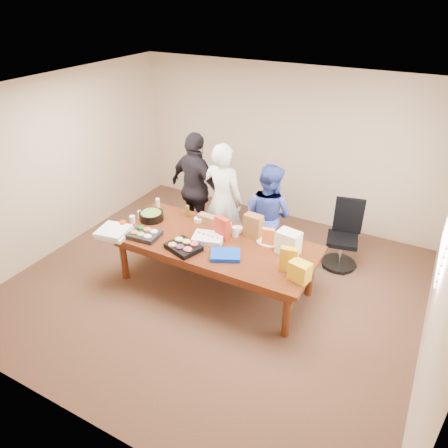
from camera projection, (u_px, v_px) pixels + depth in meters
The scene contains 36 objects.
floor at pixel (215, 286), 6.10m from camera, with size 5.50×5.00×0.02m, color #47301E.
ceiling at pixel (212, 94), 4.75m from camera, with size 5.50×5.00×0.02m, color white.
wall_back at pixel (284, 145), 7.34m from camera, with size 5.50×0.04×2.70m, color beige.
wall_front at pixel (66, 321), 3.51m from camera, with size 5.50×0.04×2.70m, color beige.
wall_left at pixel (60, 164), 6.55m from camera, with size 0.04×5.00×2.70m, color beige.
conference_table at pixel (214, 264), 5.91m from camera, with size 2.80×1.20×0.75m, color #4C1C0F.
office_chair at pixel (343, 237), 6.28m from camera, with size 0.52×0.52×1.02m, color black.
person_center at pixel (223, 200), 6.44m from camera, with size 0.67×0.44×1.82m, color silver.
person_right at pixel (268, 216), 6.24m from camera, with size 0.78×0.61×1.61m, color #31419D.
person_left at pixel (196, 189), 6.77m from camera, with size 1.08×0.45×1.85m, color black.
veggie_tray at pixel (144, 235), 5.82m from camera, with size 0.41×0.32×0.06m, color black.
fruit_tray at pixel (183, 247), 5.54m from camera, with size 0.43×0.33×0.07m, color black.
sheet_cake at pixel (208, 238), 5.73m from camera, with size 0.41×0.31×0.07m, color silver.
salad_bowl at pixel (151, 216), 6.23m from camera, with size 0.36×0.36×0.12m, color black.
chip_bag_blue at pixel (225, 255), 5.39m from camera, with size 0.38×0.28×0.06m, color #0A38BE.
chip_bag_red at pixel (222, 228), 5.71m from camera, with size 0.22×0.09×0.32m, color #A92816.
chip_bag_yellow at pixel (289, 260), 5.06m from camera, with size 0.21×0.09×0.32m, color orange.
chip_bag_orange at pixel (268, 237), 5.58m from camera, with size 0.16×0.07×0.25m, color orange.
mayo_jar at pixel (235, 232), 5.81m from camera, with size 0.09×0.09×0.14m, color white.
mustard_bottle at pixel (230, 228), 5.87m from camera, with size 0.06×0.06×0.16m, color gold.
dressing_bottle at pixel (187, 211), 6.29m from camera, with size 0.06×0.06×0.18m, color brown.
ranch_bottle at pixel (158, 204), 6.48m from camera, with size 0.06×0.06×0.19m, color beige.
banana_bunch at pixel (265, 233), 5.85m from camera, with size 0.24×0.14×0.08m, color gold.
bread_loaf at pixel (207, 219), 6.16m from camera, with size 0.28×0.12×0.11m, color #8F6440.
kraft_bag at pixel (253, 226), 5.76m from camera, with size 0.25×0.14×0.33m, color brown.
red_cup at pixel (123, 225), 5.98m from camera, with size 0.09×0.09×0.12m, color #CB3505.
clear_cup_a at pixel (132, 219), 6.14m from camera, with size 0.08×0.08×0.11m, color white.
clear_cup_b at pixel (140, 214), 6.28m from camera, with size 0.08×0.08×0.11m, color white.
pizza_box_lower at pixel (115, 233), 5.86m from camera, with size 0.40×0.40×0.05m, color silver.
pizza_box_upper at pixel (113, 230), 5.84m from camera, with size 0.40×0.40×0.05m, color white.
plate_a at pixel (269, 242), 5.70m from camera, with size 0.29×0.29×0.02m, color white.
plate_b at pixel (266, 241), 5.72m from camera, with size 0.25×0.25×0.02m, color white.
dip_bowl_a at pixel (238, 230), 5.94m from camera, with size 0.15×0.15×0.06m, color beige.
dip_bowl_b at pixel (199, 220), 6.19m from camera, with size 0.14×0.14×0.05m, color beige.
grocery_bag_white at pixel (289, 242), 5.41m from camera, with size 0.29×0.21×0.31m, color white.
grocery_bag_yellow at pixel (300, 271), 4.92m from camera, with size 0.24×0.17×0.24m, color gold.
Camera 1 is at (2.42, -4.21, 3.79)m, focal length 33.87 mm.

